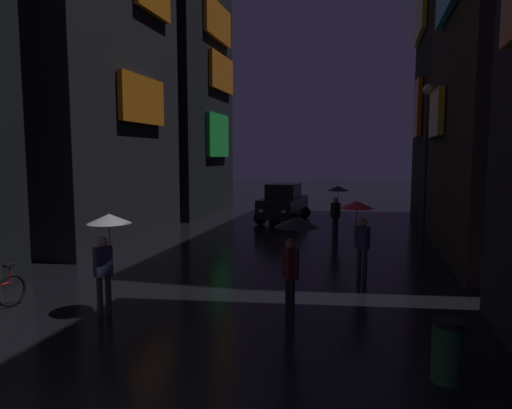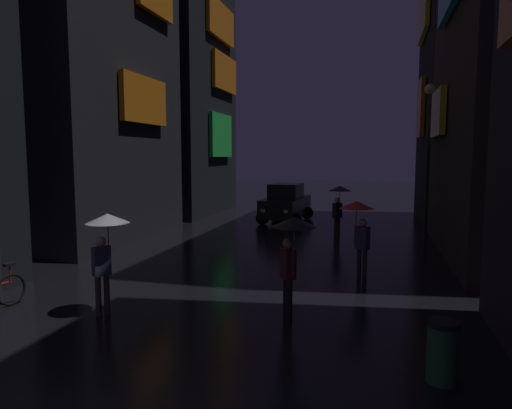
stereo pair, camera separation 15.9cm
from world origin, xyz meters
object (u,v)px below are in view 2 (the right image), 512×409
at_px(pedestrian_midstreet_left_black, 339,197).
at_px(car_distant, 286,203).
at_px(streetlamp_right_far, 428,148).
at_px(trash_bin, 442,351).
at_px(pedestrian_foreground_left_red, 358,218).
at_px(pedestrian_midstreet_centre_clear, 106,235).
at_px(pedestrian_far_right_black, 292,239).

relative_size(pedestrian_midstreet_left_black, car_distant, 0.50).
distance_m(streetlamp_right_far, trash_bin, 10.53).
bearing_deg(pedestrian_foreground_left_red, car_distant, 111.12).
height_order(streetlamp_right_far, trash_bin, streetlamp_right_far).
height_order(pedestrian_midstreet_left_black, pedestrian_foreground_left_red, same).
relative_size(pedestrian_midstreet_centre_clear, car_distant, 0.50).
bearing_deg(pedestrian_foreground_left_red, pedestrian_midstreet_left_black, 99.18).
relative_size(pedestrian_foreground_left_red, car_distant, 0.50).
xyz_separation_m(streetlamp_right_far, trash_bin, (-0.70, -10.04, -3.11)).
bearing_deg(pedestrian_foreground_left_red, streetlamp_right_far, 65.27).
bearing_deg(pedestrian_far_right_black, streetlamp_right_far, 68.02).
xyz_separation_m(pedestrian_midstreet_left_black, car_distant, (-2.96, 4.13, -0.74)).
relative_size(pedestrian_foreground_left_red, trash_bin, 2.28).
xyz_separation_m(pedestrian_midstreet_centre_clear, trash_bin, (6.40, -1.34, -1.20)).
bearing_deg(streetlamp_right_far, pedestrian_foreground_left_red, -114.73).
height_order(pedestrian_midstreet_centre_clear, car_distant, pedestrian_midstreet_centre_clear).
relative_size(pedestrian_midstreet_left_black, pedestrian_midstreet_centre_clear, 1.00).
distance_m(car_distant, streetlamp_right_far, 8.66).
bearing_deg(trash_bin, car_distant, 109.00).
bearing_deg(pedestrian_midstreet_left_black, trash_bin, -78.12).
height_order(pedestrian_far_right_black, trash_bin, pedestrian_far_right_black).
height_order(pedestrian_midstreet_left_black, car_distant, pedestrian_midstreet_left_black).
height_order(pedestrian_midstreet_left_black, trash_bin, pedestrian_midstreet_left_black).
height_order(pedestrian_midstreet_left_black, streetlamp_right_far, streetlamp_right_far).
height_order(pedestrian_far_right_black, streetlamp_right_far, streetlamp_right_far).
height_order(pedestrian_midstreet_centre_clear, trash_bin, pedestrian_midstreet_centre_clear).
height_order(pedestrian_midstreet_left_black, pedestrian_far_right_black, same).
xyz_separation_m(pedestrian_midstreet_centre_clear, pedestrian_far_right_black, (3.82, 0.56, 0.00)).
bearing_deg(streetlamp_right_far, pedestrian_midstreet_left_black, 155.13).
bearing_deg(pedestrian_midstreet_centre_clear, pedestrian_far_right_black, 8.38).
xyz_separation_m(pedestrian_midstreet_centre_clear, car_distant, (1.02, 14.27, -0.74)).
xyz_separation_m(pedestrian_midstreet_left_black, pedestrian_foreground_left_red, (0.98, -6.07, 0.00)).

